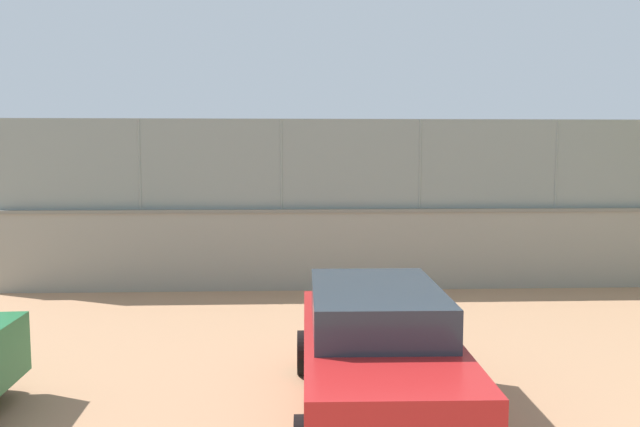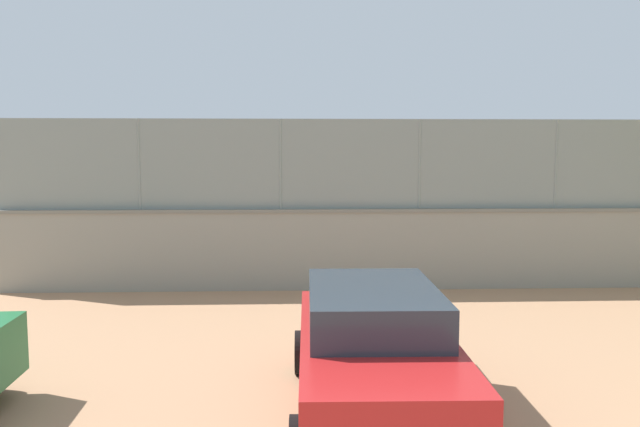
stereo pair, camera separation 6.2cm
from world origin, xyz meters
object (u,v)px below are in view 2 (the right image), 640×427
Objects in this scene: spare_ball_by_wall at (273,278)px; parked_car_red at (374,349)px; sports_ball at (210,206)px; player_near_wall_returning at (194,218)px; player_foreground_swinging at (440,227)px; player_at_service_line at (226,203)px.

spare_ball_by_wall is 8.11m from parked_car_red.
parked_car_red reaches higher than sports_ball.
parked_car_red is (-1.58, 7.92, 0.76)m from spare_ball_by_wall.
player_near_wall_returning is 3.95m from sports_ball.
player_foreground_swinging is 11.05× the size of sports_ball.
parked_car_red is (3.20, 10.56, -0.21)m from player_foreground_swinging.
sports_ball is (7.89, -8.11, -0.05)m from player_foreground_swinging.
player_at_service_line is 1.24m from sports_ball.
player_at_service_line is 11.82m from player_foreground_swinging.
player_foreground_swinging reaches higher than sports_ball.
spare_ball_by_wall is (-3.11, 6.80, -0.82)m from player_near_wall_returning.
spare_ball_by_wall is at bearing 106.12° from sports_ball.
spare_ball_by_wall is at bearing 102.32° from player_at_service_line.
player_foreground_swinging is at bearing -151.14° from spare_ball_by_wall.
player_near_wall_returning is 9.54× the size of sports_ball.
player_at_service_line reaches higher than sports_ball.
player_at_service_line is 20.23m from parked_car_red.
player_near_wall_returning reaches higher than sports_ball.
parked_car_red reaches higher than spare_ball_by_wall.
player_at_service_line is 0.39× the size of parked_car_red.
parked_car_red is at bearing 107.67° from player_near_wall_returning.
sports_ball is (-0.00, -3.95, 0.11)m from player_near_wall_returning.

